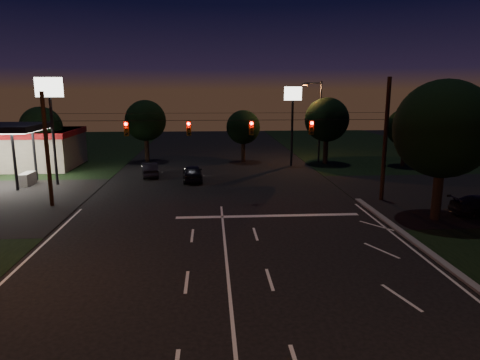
{
  "coord_description": "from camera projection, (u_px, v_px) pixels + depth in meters",
  "views": [
    {
      "loc": [
        -0.68,
        -15.19,
        8.11
      ],
      "look_at": [
        0.97,
        8.85,
        3.0
      ],
      "focal_mm": 32.0,
      "sensor_mm": 36.0,
      "label": 1
    }
  ],
  "objects": [
    {
      "name": "gas_station",
      "position": [
        6.0,
        146.0,
        44.25
      ],
      "size": [
        14.2,
        16.1,
        5.25
      ],
      "color": "gray",
      "rests_on": "ground"
    },
    {
      "name": "pole_sign_right",
      "position": [
        293.0,
        108.0,
        45.07
      ],
      "size": [
        1.8,
        0.3,
        8.4
      ],
      "color": "black",
      "rests_on": "ground"
    },
    {
      "name": "tree_far_a",
      "position": [
        42.0,
        128.0,
        43.85
      ],
      "size": [
        4.2,
        4.2,
        6.42
      ],
      "color": "black",
      "rests_on": "ground"
    },
    {
      "name": "cross_street_right",
      "position": [
        475.0,
        195.0,
        33.51
      ],
      "size": [
        20.0,
        16.0,
        0.02
      ],
      "primitive_type": "cube",
      "color": "black",
      "rests_on": "ground"
    },
    {
      "name": "street_light_right_far",
      "position": [
        318.0,
        116.0,
        47.45
      ],
      "size": [
        2.2,
        0.35,
        9.0
      ],
      "color": "black",
      "rests_on": "ground"
    },
    {
      "name": "tree_far_e",
      "position": [
        405.0,
        128.0,
        45.45
      ],
      "size": [
        4.0,
        4.0,
        6.18
      ],
      "color": "black",
      "rests_on": "ground"
    },
    {
      "name": "tree_far_d",
      "position": [
        327.0,
        120.0,
        46.74
      ],
      "size": [
        4.8,
        4.8,
        7.3
      ],
      "color": "black",
      "rests_on": "ground"
    },
    {
      "name": "car_oncoming_b",
      "position": [
        150.0,
        169.0,
        40.63
      ],
      "size": [
        2.12,
        4.21,
        1.33
      ],
      "primitive_type": "imported",
      "rotation": [
        0.0,
        0.0,
        3.33
      ],
      "color": "black",
      "rests_on": "ground"
    },
    {
      "name": "signal_span",
      "position": [
        220.0,
        127.0,
        30.01
      ],
      "size": [
        24.0,
        0.4,
        1.56
      ],
      "color": "black",
      "rests_on": "ground"
    },
    {
      "name": "tree_far_c",
      "position": [
        243.0,
        128.0,
        48.25
      ],
      "size": [
        3.8,
        3.8,
        5.86
      ],
      "color": "black",
      "rests_on": "ground"
    },
    {
      "name": "ground",
      "position": [
        231.0,
        303.0,
        16.55
      ],
      "size": [
        140.0,
        140.0,
        0.0
      ],
      "primitive_type": "plane",
      "color": "black",
      "rests_on": "ground"
    },
    {
      "name": "pole_sign_left_near",
      "position": [
        50.0,
        103.0,
        35.64
      ],
      "size": [
        2.2,
        0.3,
        9.1
      ],
      "color": "black",
      "rests_on": "ground"
    },
    {
      "name": "tree_right_near",
      "position": [
        442.0,
        130.0,
        26.2
      ],
      "size": [
        6.0,
        6.0,
        8.76
      ],
      "color": "black",
      "rests_on": "ground"
    },
    {
      "name": "utility_pole_right",
      "position": [
        381.0,
        200.0,
        31.99
      ],
      "size": [
        0.3,
        0.3,
        9.0
      ],
      "primitive_type": "cylinder",
      "color": "black",
      "rests_on": "ground"
    },
    {
      "name": "tree_far_b",
      "position": [
        146.0,
        121.0,
        48.36
      ],
      "size": [
        4.6,
        4.6,
        6.98
      ],
      "color": "black",
      "rests_on": "ground"
    },
    {
      "name": "stop_bar",
      "position": [
        268.0,
        216.0,
        27.97
      ],
      "size": [
        12.0,
        0.5,
        0.01
      ],
      "primitive_type": "cube",
      "color": "silver",
      "rests_on": "ground"
    },
    {
      "name": "utility_pole_left",
      "position": [
        52.0,
        206.0,
        30.38
      ],
      "size": [
        0.28,
        0.28,
        8.0
      ],
      "primitive_type": "cylinder",
      "color": "black",
      "rests_on": "ground"
    },
    {
      "name": "car_oncoming_a",
      "position": [
        193.0,
        173.0,
        38.55
      ],
      "size": [
        1.99,
        4.42,
        1.47
      ],
      "primitive_type": "imported",
      "rotation": [
        0.0,
        0.0,
        3.2
      ],
      "color": "black",
      "rests_on": "ground"
    }
  ]
}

